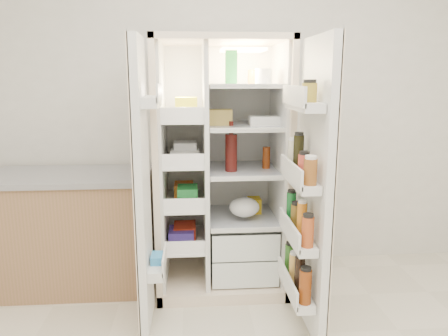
{
  "coord_description": "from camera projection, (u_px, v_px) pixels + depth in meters",
  "views": [
    {
      "loc": [
        -0.37,
        -1.38,
        1.53
      ],
      "look_at": [
        -0.17,
        1.25,
        0.97
      ],
      "focal_mm": 34.0,
      "sensor_mm": 36.0,
      "label": 1
    }
  ],
  "objects": [
    {
      "name": "refrigerator",
      "position": [
        223.0,
        186.0,
        3.14
      ],
      "size": [
        0.92,
        0.7,
        1.8
      ],
      "color": "beige",
      "rests_on": "floor"
    },
    {
      "name": "fridge_door",
      "position": [
        311.0,
        194.0,
        2.47
      ],
      "size": [
        0.17,
        0.58,
        1.72
      ],
      "color": "silver",
      "rests_on": "floor"
    },
    {
      "name": "freezer_door",
      "position": [
        143.0,
        189.0,
        2.48
      ],
      "size": [
        0.15,
        0.4,
        1.72
      ],
      "color": "silver",
      "rests_on": "floor"
    },
    {
      "name": "wall_back",
      "position": [
        238.0,
        101.0,
        3.36
      ],
      "size": [
        4.0,
        0.02,
        2.7
      ],
      "primitive_type": "cube",
      "color": "silver",
      "rests_on": "floor"
    },
    {
      "name": "kitchen_counter",
      "position": [
        71.0,
        230.0,
        3.13
      ],
      "size": [
        1.18,
        0.63,
        0.86
      ],
      "color": "#8F6547",
      "rests_on": "floor"
    }
  ]
}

